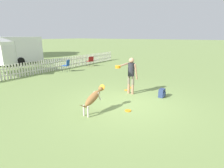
# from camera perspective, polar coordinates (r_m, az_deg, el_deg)

# --- Properties ---
(ground_plane) EXTENTS (240.00, 240.00, 0.00)m
(ground_plane) POSITION_cam_1_polar(r_m,az_deg,el_deg) (6.72, 4.99, -6.27)
(ground_plane) COLOR olive
(handler_person) EXTENTS (0.92, 0.66, 1.59)m
(handler_person) POSITION_cam_1_polar(r_m,az_deg,el_deg) (7.52, 6.02, 3.99)
(handler_person) COLOR tan
(handler_person) RESTS_ON ground_plane
(leaping_dog) EXTENTS (1.20, 0.28, 0.87)m
(leaping_dog) POSITION_cam_1_polar(r_m,az_deg,el_deg) (5.75, -6.13, -4.43)
(leaping_dog) COLOR olive
(leaping_dog) RESTS_ON ground_plane
(frisbee_near_handler) EXTENTS (0.22, 0.22, 0.02)m
(frisbee_near_handler) POSITION_cam_1_polar(r_m,az_deg,el_deg) (8.66, 6.03, -1.18)
(frisbee_near_handler) COLOR orange
(frisbee_near_handler) RESTS_ON ground_plane
(frisbee_near_dog) EXTENTS (0.22, 0.22, 0.02)m
(frisbee_near_dog) POSITION_cam_1_polar(r_m,az_deg,el_deg) (6.06, 5.23, -8.65)
(frisbee_near_dog) COLOR orange
(frisbee_near_dog) RESTS_ON ground_plane
(frisbee_midfield) EXTENTS (0.22, 0.22, 0.02)m
(frisbee_midfield) POSITION_cam_1_polar(r_m,az_deg,el_deg) (8.26, 4.85, -1.99)
(frisbee_midfield) COLOR orange
(frisbee_midfield) RESTS_ON ground_plane
(backpack_on_grass) EXTENTS (0.31, 0.23, 0.35)m
(backpack_on_grass) POSITION_cam_1_polar(r_m,az_deg,el_deg) (7.58, 16.00, -2.87)
(backpack_on_grass) COLOR navy
(backpack_on_grass) RESTS_ON ground_plane
(picket_fence) EXTENTS (19.78, 0.04, 0.88)m
(picket_fence) POSITION_cam_1_polar(r_m,az_deg,el_deg) (12.15, -28.08, 3.99)
(picket_fence) COLOR silver
(picket_fence) RESTS_ON ground_plane
(folding_chair_blue_left) EXTENTS (0.59, 0.60, 0.82)m
(folding_chair_blue_left) POSITION_cam_1_polar(r_m,az_deg,el_deg) (14.86, -7.05, 7.66)
(folding_chair_blue_left) COLOR #333338
(folding_chair_blue_left) RESTS_ON ground_plane
(folding_chair_center) EXTENTS (0.58, 0.59, 0.84)m
(folding_chair_center) POSITION_cam_1_polar(r_m,az_deg,el_deg) (12.88, -14.60, 6.16)
(folding_chair_center) COLOR #333338
(folding_chair_center) RESTS_ON ground_plane
(equipment_trailer) EXTENTS (4.99, 2.75, 2.39)m
(equipment_trailer) POSITION_cam_1_polar(r_m,az_deg,el_deg) (18.23, -28.80, 9.78)
(equipment_trailer) COLOR white
(equipment_trailer) RESTS_ON ground_plane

